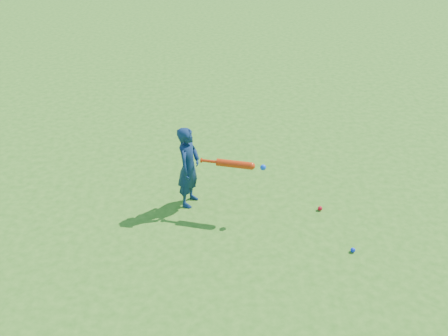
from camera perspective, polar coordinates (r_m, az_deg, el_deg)
name	(u,v)px	position (r m, az deg, el deg)	size (l,w,h in m)	color
ground	(158,225)	(6.83, -7.56, -6.48)	(80.00, 80.00, 0.00)	#316D1A
child	(189,167)	(6.88, -4.06, 0.11)	(0.44, 0.29, 1.20)	#10254B
ground_ball_red	(320,208)	(7.15, 10.91, -4.55)	(0.06, 0.06, 0.06)	red
ground_ball_blue	(353,250)	(6.54, 14.52, -9.06)	(0.06, 0.06, 0.06)	#0C2ADA
bat_swing	(237,164)	(6.61, 1.49, 0.41)	(0.87, 0.28, 0.10)	red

